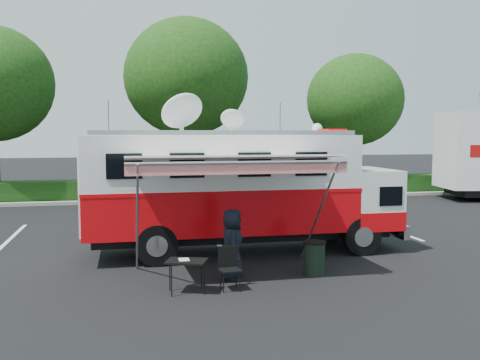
% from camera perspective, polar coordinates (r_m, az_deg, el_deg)
% --- Properties ---
extents(ground_plane, '(120.00, 120.00, 0.00)m').
position_cam_1_polar(ground_plane, '(14.46, 0.43, -7.69)').
color(ground_plane, black).
rests_on(ground_plane, ground).
extents(back_border, '(60.00, 6.14, 8.87)m').
position_cam_1_polar(back_border, '(27.07, -3.27, 8.86)').
color(back_border, '#9E998E').
rests_on(back_border, ground_plane).
extents(stall_lines, '(24.12, 5.50, 0.01)m').
position_cam_1_polar(stall_lines, '(17.26, -3.41, -5.60)').
color(stall_lines, silver).
rests_on(stall_lines, ground_plane).
extents(command_truck, '(8.36, 2.30, 4.02)m').
position_cam_1_polar(command_truck, '(14.17, 0.14, -0.90)').
color(command_truck, black).
rests_on(command_truck, ground_plane).
extents(awning, '(4.57, 2.38, 2.76)m').
position_cam_1_polar(awning, '(11.61, -0.92, 2.06)').
color(awning, white).
rests_on(awning, ground_plane).
extents(person, '(0.59, 0.82, 1.55)m').
position_cam_1_polar(person, '(11.81, -0.84, -10.61)').
color(person, black).
rests_on(person, ground_plane).
extents(folding_table, '(0.92, 0.79, 0.67)m').
position_cam_1_polar(folding_table, '(10.80, -5.71, -8.73)').
color(folding_table, black).
rests_on(folding_table, ground_plane).
extents(folding_chair, '(0.44, 0.46, 0.87)m').
position_cam_1_polar(folding_chair, '(11.05, -1.17, -8.98)').
color(folding_chair, black).
rests_on(folding_chair, ground_plane).
extents(trash_bin, '(0.50, 0.50, 0.76)m').
position_cam_1_polar(trash_bin, '(12.26, 7.94, -8.22)').
color(trash_bin, black).
rests_on(trash_bin, ground_plane).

